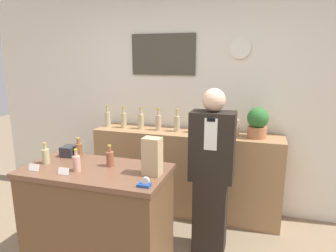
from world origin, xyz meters
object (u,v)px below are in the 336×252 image
object	(u,v)px
shopkeeper	(211,174)
potted_plant	(258,122)
paper_bag	(152,156)
tape_dispenser	(145,184)

from	to	relation	value
shopkeeper	potted_plant	size ratio (longest dim) A/B	4.81
shopkeeper	potted_plant	world-z (taller)	shopkeeper
paper_bag	potted_plant	bearing A→B (deg)	58.26
tape_dispenser	shopkeeper	bearing A→B (deg)	66.40
tape_dispenser	paper_bag	bearing A→B (deg)	96.08
shopkeeper	paper_bag	world-z (taller)	shopkeeper
paper_bag	tape_dispenser	distance (m)	0.26
potted_plant	tape_dispenser	xyz separation A→B (m)	(-0.73, -1.44, -0.19)
paper_bag	shopkeeper	bearing A→B (deg)	56.85
potted_plant	paper_bag	xyz separation A→B (m)	(-0.75, -1.21, -0.07)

